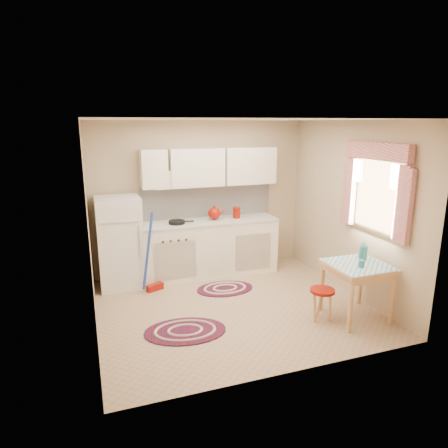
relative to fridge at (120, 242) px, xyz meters
The scene contains 14 objects.
room_shell 2.04m from the fridge, 33.47° to the right, with size 3.64×3.60×2.52m.
fridge is the anchor object (origin of this frame).
broom 0.57m from the fridge, 38.19° to the right, with size 0.28×0.12×1.20m, color #1B3EA9, non-canonical shape.
base_cabinets 1.44m from the fridge, ahead, with size 2.25×0.60×0.88m, color white.
countertop 1.43m from the fridge, ahead, with size 2.27×0.62×0.04m, color beige.
frying_pan 0.92m from the fridge, ahead, with size 0.26×0.26×0.05m, color black.
red_kettle 1.56m from the fridge, ahead, with size 0.22×0.20×0.22m, color #8C0F05, non-canonical shape.
red_canister 1.94m from the fridge, ahead, with size 0.12×0.12×0.16m, color #8C0F05.
table 3.46m from the fridge, 36.65° to the right, with size 0.72×0.72×0.72m, color #E1AC70.
stool 3.08m from the fridge, 40.69° to the right, with size 0.32×0.32×0.42m, color #8C0F05.
coffee_pot 3.50m from the fridge, 33.54° to the right, with size 0.13×0.11×0.26m, color teal, non-canonical shape.
mug 3.47m from the fridge, 38.33° to the right, with size 0.07×0.07×0.10m, color teal.
rug_center 1.74m from the fridge, 24.28° to the right, with size 0.87×0.58×0.02m, color maroon, non-canonical shape.
rug_left 1.93m from the fridge, 71.18° to the right, with size 1.00×0.67×0.02m, color maroon, non-canonical shape.
Camera 1 is at (-1.78, -4.74, 2.46)m, focal length 32.00 mm.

